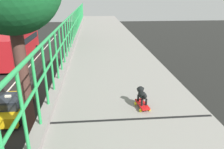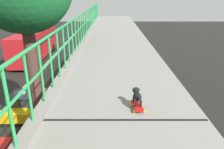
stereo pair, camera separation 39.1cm
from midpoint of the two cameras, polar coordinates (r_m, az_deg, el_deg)
overpass_deck at (r=3.34m, az=6.55°, el=-18.99°), size 2.86×35.94×0.38m
green_railing at (r=3.21m, az=-18.93°, el=-11.52°), size 0.20×34.14×1.19m
car_yellow_cab_fifth at (r=15.48m, az=-21.14°, el=-6.90°), size 1.90×3.82×1.52m
city_bus at (r=27.51m, az=-19.29°, el=7.83°), size 2.64×10.51×3.32m
toy_skateboard at (r=3.92m, az=9.65°, el=-8.21°), size 0.23×0.42×0.08m
small_dog at (r=3.89m, az=9.61°, el=-5.37°), size 0.17×0.36×0.28m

